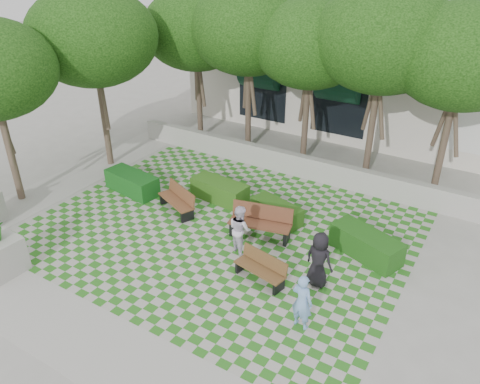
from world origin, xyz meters
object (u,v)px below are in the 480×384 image
Objects in this scene: hedge_midright at (277,211)px; hedge_east at (366,244)px; bench_west at (178,200)px; hedge_west at (132,183)px; hedge_midleft at (220,191)px; person_blue at (302,302)px; person_dark at (319,259)px; bench_east at (261,268)px; person_white at (240,229)px; bench_mid at (261,223)px.

hedge_east is at bearing -7.13° from hedge_midright.
bench_west is 2.41m from hedge_west.
bench_west reaches higher than hedge_west.
hedge_midleft is at bearing 84.15° from bench_west.
hedge_midright is 5.77m from hedge_west.
bench_west is 6.61m from hedge_east.
person_blue is 0.94× the size of person_dark.
bench_east is 1.05× the size of person_blue.
hedge_midright is 1.19× the size of person_blue.
hedge_midleft reaches higher than hedge_midright.
person_blue is 0.99× the size of person_white.
person_blue is (2.86, -4.18, 0.46)m from hedge_midright.
person_white is at bearing 155.47° from bench_east.
hedge_midright is (-0.01, 1.17, -0.19)m from bench_mid.
bench_mid is at bearing -89.26° from hedge_midright.
person_white reaches higher than hedge_midright.
person_white reaches higher than bench_west.
person_dark reaches higher than bench_east.
hedge_west is (-5.67, -1.07, 0.06)m from hedge_midright.
person_blue is 1.76m from person_dark.
bench_west is at bearing 169.06° from bench_east.
hedge_east is at bearing 0.31° from bench_mid.
bench_mid is 0.95× the size of hedge_east.
person_blue is at bearing -2.10° from bench_west.
bench_mid is at bearing -70.14° from person_white.
bench_east is at bearing -42.45° from hedge_midleft.
person_white is at bearing -110.36° from bench_mid.
bench_mid is at bearing -16.39° from person_dark.
hedge_midright is at bearing -3.67° from hedge_midleft.
person_blue is (8.52, -3.11, 0.40)m from hedge_west.
bench_mid is 2.81m from hedge_midleft.
bench_east reaches higher than hedge_west.
hedge_midleft is 1.36× the size of person_white.
bench_east is 2.25m from bench_mid.
person_dark is (5.83, -1.13, 0.40)m from bench_west.
bench_west is at bearing 169.77° from bench_mid.
bench_west is at bearing 11.45° from person_white.
person_dark is 1.05× the size of person_white.
bench_mid is at bearing -37.81° from person_blue.
hedge_midleft is 3.35m from person_white.
bench_west reaches higher than hedge_midleft.
person_dark reaches higher than hedge_midleft.
bench_mid is 0.98× the size of hedge_midleft.
person_dark is (5.02, -2.60, 0.46)m from hedge_midleft.
bench_east is 4.86m from hedge_midleft.
person_dark is (-0.72, -2.04, 0.45)m from hedge_east.
bench_east is 0.74× the size of hedge_east.
bench_mid is (-1.11, 1.95, 0.11)m from bench_east.
hedge_east is at bearing -5.65° from hedge_midleft.
bench_east reaches higher than hedge_midright.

